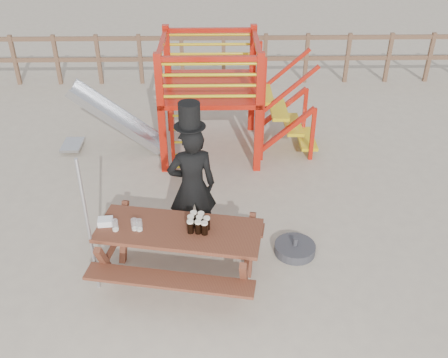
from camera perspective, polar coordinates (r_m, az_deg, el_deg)
ground at (r=6.52m, az=-3.34°, el=-11.69°), size 60.00×60.00×0.00m
back_fence at (r=12.31m, az=-2.45°, el=14.14°), size 15.09×0.09×1.20m
playground_fort at (r=8.98m, az=-2.06°, el=9.52°), size 4.71×1.84×2.10m
picnic_table at (r=6.29m, az=-5.05°, el=-7.78°), size 2.21×1.71×0.77m
man_with_hat at (r=6.64m, az=-3.67°, el=-0.53°), size 0.71×0.54×2.10m
metal_pole at (r=6.06m, az=-15.24°, el=-5.42°), size 0.04×0.04×1.86m
parasol_base at (r=6.97m, az=8.10°, el=-7.88°), size 0.56×0.56×0.24m
paper_bag at (r=6.31m, az=-13.40°, el=-4.76°), size 0.19×0.16×0.08m
stout_pints at (r=6.04m, az=-2.98°, el=-5.05°), size 0.28×0.29×0.17m
empty_glasses at (r=6.14m, az=-10.74°, el=-5.23°), size 0.37×0.10×0.15m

